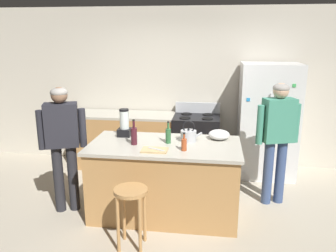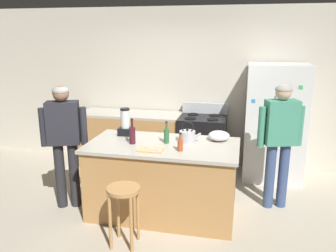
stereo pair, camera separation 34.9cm
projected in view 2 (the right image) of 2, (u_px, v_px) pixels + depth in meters
The scene contains 17 objects.
ground_plane at pixel (163, 212), 4.46m from camera, with size 14.00×14.00×0.00m, color #B2A893.
back_wall at pixel (189, 88), 5.95m from camera, with size 8.00×0.10×2.70m, color beige.
kitchen_island at pixel (163, 179), 4.34m from camera, with size 1.86×0.97×0.94m.
back_counter_run at pixel (139, 140), 5.97m from camera, with size 2.00×0.64×0.94m.
refrigerator at pixel (275, 123), 5.34m from camera, with size 0.90×0.73×1.82m.
stove_range at pixel (202, 144), 5.71m from camera, with size 0.76×0.65×1.12m.
person_by_island_left at pixel (64, 135), 4.39m from camera, with size 0.59×0.34×1.63m.
person_by_sink_right at pixel (280, 135), 4.38m from camera, with size 0.59×0.33×1.65m.
bar_stool at pixel (124, 201), 3.65m from camera, with size 0.36×0.36×0.68m.
blender_appliance at pixel (125, 124), 4.56m from camera, with size 0.17×0.17×0.36m.
bottle_wine at pixel (132, 135), 4.20m from camera, with size 0.08×0.08×0.32m.
bottle_cooking_sauce at pixel (180, 144), 3.94m from camera, with size 0.06×0.06×0.22m.
bottle_olive_oil at pixel (167, 135), 4.23m from camera, with size 0.07×0.07×0.28m.
mixing_bowl at pixel (219, 136), 4.35m from camera, with size 0.27×0.27×0.12m, color white.
tea_kettle at pixel (187, 136), 4.28m from camera, with size 0.28×0.20×0.27m.
cutting_board at pixel (151, 150), 3.97m from camera, with size 0.30×0.20×0.02m, color tan.
chef_knife at pixel (152, 149), 3.97m from camera, with size 0.22×0.03×0.01m, color #B7BABF.
Camera 2 is at (0.94, -3.91, 2.24)m, focal length 36.66 mm.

